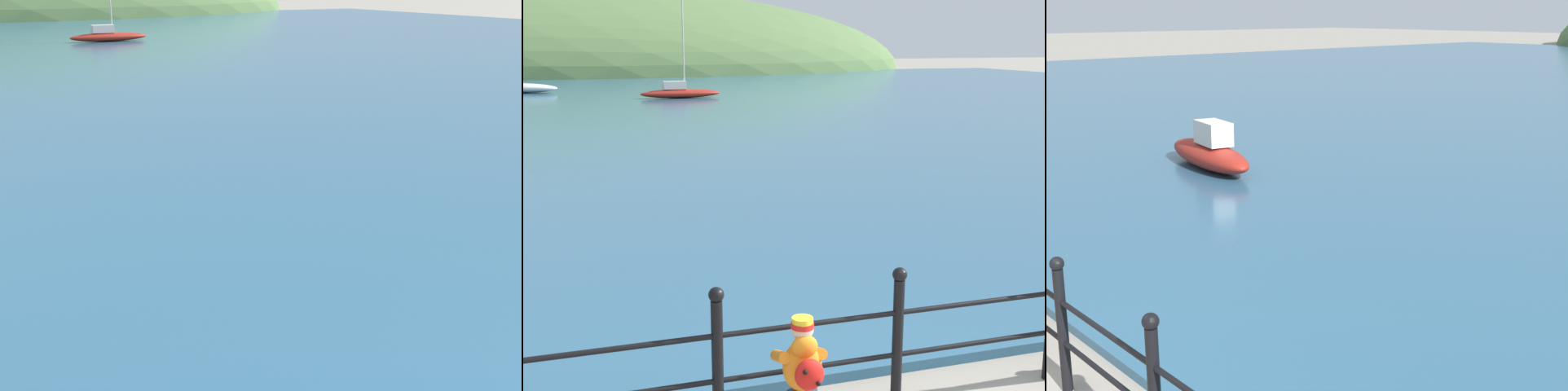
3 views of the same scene
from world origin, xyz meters
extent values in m
cube|color=#2D5B7A|center=(0.00, 32.00, 0.05)|extent=(80.00, 60.00, 0.10)
ellipsoid|color=#567542|center=(0.00, 70.48, 0.00)|extent=(67.40, 37.07, 15.77)
cylinder|color=black|center=(-1.48, 1.50, 0.55)|extent=(0.09, 0.09, 1.10)
sphere|color=black|center=(-1.48, 1.50, 1.15)|extent=(0.12, 0.12, 0.12)
cylinder|color=black|center=(0.04, 1.50, 0.55)|extent=(0.09, 0.09, 1.10)
sphere|color=black|center=(0.04, 1.50, 1.15)|extent=(0.12, 0.12, 0.12)
cylinder|color=black|center=(0.04, 1.50, 0.82)|extent=(6.09, 0.04, 0.04)
cylinder|color=black|center=(0.04, 1.50, 0.45)|extent=(6.09, 0.04, 0.04)
ellipsoid|color=orange|center=(-0.90, 1.21, 0.62)|extent=(0.31, 0.24, 0.40)
ellipsoid|color=orange|center=(-0.90, 1.15, 0.80)|extent=(0.21, 0.13, 0.18)
cylinder|color=orange|center=(-1.04, 1.31, 0.67)|extent=(0.11, 0.32, 0.19)
cylinder|color=orange|center=(-0.75, 1.29, 0.67)|extent=(0.11, 0.32, 0.19)
sphere|color=beige|center=(-0.90, 1.21, 0.92)|extent=(0.17, 0.17, 0.17)
cylinder|color=red|center=(-0.90, 1.21, 0.94)|extent=(0.17, 0.17, 0.04)
cylinder|color=yellow|center=(-0.90, 1.21, 0.98)|extent=(0.16, 0.16, 0.04)
ellipsoid|color=red|center=(-0.91, 1.02, 0.64)|extent=(0.23, 0.15, 0.24)
sphere|color=black|center=(-0.96, 0.96, 0.70)|extent=(0.04, 0.04, 0.04)
sphere|color=black|center=(-0.86, 0.95, 0.59)|extent=(0.04, 0.04, 0.04)
ellipsoid|color=maroon|center=(3.94, 33.05, 0.32)|extent=(4.07, 1.07, 0.44)
cube|color=silver|center=(3.64, 33.05, 0.74)|extent=(1.14, 0.57, 0.40)
cylinder|color=beige|center=(4.14, 33.05, 2.77)|extent=(0.07, 0.07, 4.46)
camera|label=1|loc=(-4.25, 0.13, 3.04)|focal=42.00mm
camera|label=2|loc=(-2.60, -3.54, 3.02)|focal=50.00mm
camera|label=3|loc=(5.62, -0.69, 3.16)|focal=50.00mm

